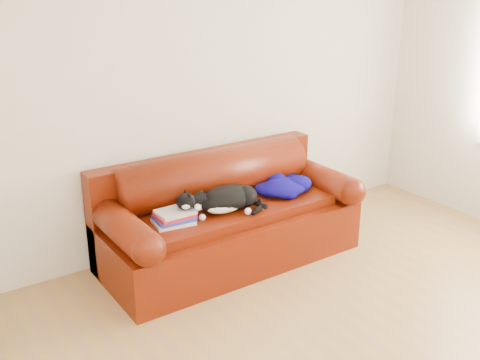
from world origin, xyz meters
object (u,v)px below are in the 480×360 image
object	(u,v)px
cat	(226,199)
book_stack	(174,217)
blanket	(284,186)
sofa_base	(230,233)

from	to	relation	value
cat	book_stack	bearing A→B (deg)	-165.78
cat	blanket	xyz separation A→B (m)	(0.61, 0.05, -0.03)
book_stack	blanket	bearing A→B (deg)	1.03
sofa_base	blanket	world-z (taller)	blanket
blanket	book_stack	bearing A→B (deg)	-178.97
sofa_base	book_stack	distance (m)	0.63
sofa_base	book_stack	size ratio (longest dim) A/B	6.60
sofa_base	blanket	bearing A→B (deg)	-6.81
sofa_base	cat	size ratio (longest dim) A/B	3.14
sofa_base	book_stack	bearing A→B (deg)	-171.77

